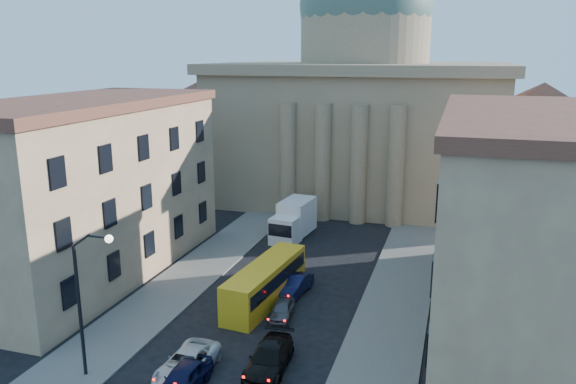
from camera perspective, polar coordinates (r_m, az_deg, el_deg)
name	(u,v)px	position (r m, az deg, el deg)	size (l,w,h in m)	color
sidewalk_left	(159,302)	(43.94, -13.02, -10.81)	(5.00, 60.00, 0.15)	#5A5853
sidewalk_right	(386,334)	(38.91, 9.94, -14.05)	(5.00, 60.00, 0.15)	#5A5853
church	(362,104)	(73.02, 7.53, 8.84)	(68.02, 28.76, 36.60)	#7D6C4D
building_left	(87,187)	(49.33, -19.74, 0.48)	(11.60, 26.60, 14.70)	tan
building_right	(529,222)	(40.00, 23.33, -2.86)	(11.60, 26.60, 14.70)	tan
street_lamp	(86,293)	(33.52, -19.83, -9.60)	(2.62, 0.44, 8.83)	black
car_left_near	(184,379)	(33.08, -10.56, -18.13)	(1.79, 4.45, 1.52)	black
car_left_mid	(187,363)	(34.51, -10.21, -16.74)	(2.37, 5.15, 1.43)	silver
car_right_mid	(269,358)	(34.36, -1.92, -16.53)	(2.17, 5.34, 1.55)	black
car_right_far	(282,310)	(40.42, -0.59, -11.86)	(1.44, 3.59, 1.22)	#4B4B50
car_right_distant	(294,285)	(43.98, 0.64, -9.46)	(1.56, 4.47, 1.47)	black
city_bus	(266,281)	(42.63, -2.30, -9.05)	(3.35, 10.49, 2.91)	gold
box_truck	(293,221)	(56.81, 0.55, -2.92)	(3.28, 6.90, 3.66)	silver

